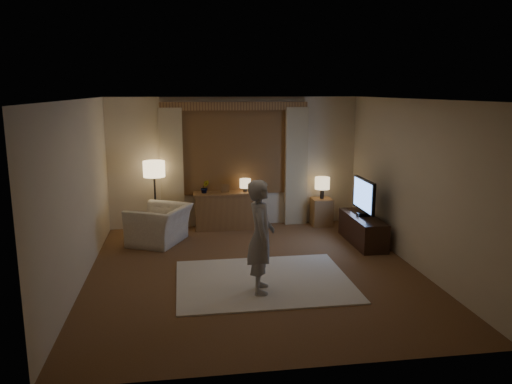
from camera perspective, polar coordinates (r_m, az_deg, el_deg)
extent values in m
cube|color=brown|center=(7.74, -0.17, -9.16)|extent=(5.00, 5.50, 0.02)
cube|color=silver|center=(7.23, -0.18, 10.63)|extent=(5.00, 5.50, 0.02)
cube|color=beige|center=(10.07, -2.47, 3.42)|extent=(5.00, 0.02, 2.60)
cube|color=beige|center=(4.74, 4.74, -6.02)|extent=(5.00, 0.02, 2.60)
cube|color=beige|center=(7.44, -19.67, -0.18)|extent=(0.02, 5.50, 2.60)
cube|color=beige|center=(8.12, 17.63, 0.90)|extent=(0.02, 5.50, 2.60)
cube|color=black|center=(10.01, -2.47, 4.81)|extent=(2.00, 0.01, 1.70)
cube|color=brown|center=(10.00, -2.46, 4.80)|extent=(2.08, 0.04, 1.78)
cube|color=tan|center=(9.93, -9.60, 2.56)|extent=(0.45, 0.12, 2.40)
cube|color=tan|center=(10.19, 4.61, 2.91)|extent=(0.45, 0.12, 2.40)
cube|color=brown|center=(9.89, -2.48, 9.78)|extent=(2.90, 0.14, 0.16)
cube|color=beige|center=(7.36, 0.85, -10.10)|extent=(2.50, 2.00, 0.02)
cube|color=brown|center=(9.98, -3.50, -2.23)|extent=(1.20, 0.40, 0.70)
cube|color=brown|center=(9.88, -3.54, 0.30)|extent=(0.16, 0.02, 0.20)
imported|color=#999999|center=(9.85, -5.86, 0.52)|extent=(0.17, 0.13, 0.30)
cylinder|color=black|center=(9.93, -1.24, 0.15)|extent=(0.08, 0.08, 0.12)
cylinder|color=#EBC88D|center=(9.90, -1.24, 1.00)|extent=(0.22, 0.22, 0.18)
cylinder|color=black|center=(9.91, -11.29, -4.54)|extent=(0.30, 0.30, 0.03)
cylinder|color=black|center=(9.78, -11.42, -1.46)|extent=(0.04, 0.04, 1.12)
cylinder|color=#EBC88D|center=(9.65, -11.58, 2.60)|extent=(0.41, 0.41, 0.30)
imported|color=beige|center=(9.20, -10.97, -3.70)|extent=(1.26, 1.33, 0.67)
cube|color=brown|center=(10.30, 7.49, -2.27)|extent=(0.40, 0.40, 0.56)
cylinder|color=black|center=(10.22, 7.55, -0.20)|extent=(0.08, 0.08, 0.20)
cylinder|color=#EBC88D|center=(10.18, 7.58, 1.01)|extent=(0.30, 0.30, 0.24)
cube|color=black|center=(9.25, 12.08, -4.23)|extent=(0.45, 1.40, 0.50)
cube|color=black|center=(9.18, 12.16, -2.54)|extent=(0.23, 0.10, 0.06)
cube|color=black|center=(9.10, 12.25, -0.33)|extent=(0.05, 0.94, 0.58)
cube|color=#5D95FD|center=(9.09, 12.07, -0.34)|extent=(0.00, 0.88, 0.52)
imported|color=#A6A099|center=(6.74, 0.54, -5.10)|extent=(0.44, 0.61, 1.55)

